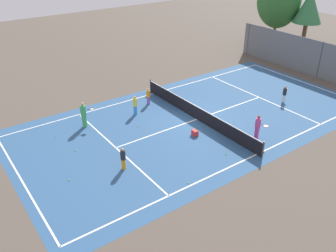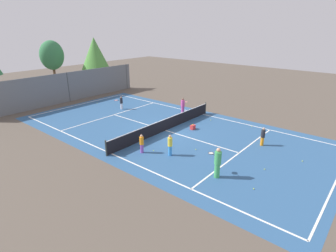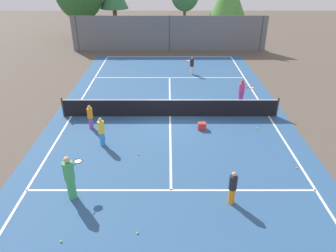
# 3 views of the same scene
# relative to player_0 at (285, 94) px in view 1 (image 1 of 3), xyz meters

# --- Properties ---
(ground_plane) EXTENTS (80.00, 80.00, 0.00)m
(ground_plane) POSITION_rel_player_0_xyz_m (-1.66, -7.26, -0.68)
(ground_plane) COLOR brown
(court_surface) EXTENTS (13.00, 25.00, 0.01)m
(court_surface) POSITION_rel_player_0_xyz_m (-1.66, -7.26, -0.68)
(court_surface) COLOR #2D5684
(court_surface) RESTS_ON ground_plane
(tennis_net) EXTENTS (11.90, 0.10, 1.10)m
(tennis_net) POSITION_rel_player_0_xyz_m (-1.66, -7.26, -0.17)
(tennis_net) COLOR #333833
(tennis_net) RESTS_ON ground_plane
(perimeter_fence) EXTENTS (18.00, 0.12, 3.20)m
(perimeter_fence) POSITION_rel_player_0_xyz_m (-1.66, 6.74, 0.92)
(perimeter_fence) COLOR slate
(perimeter_fence) RESTS_ON ground_plane
(tree_0) EXTENTS (4.98, 4.20, 7.94)m
(tree_0) POSITION_rel_player_0_xyz_m (-10.84, 11.71, 4.26)
(tree_0) COLOR brown
(tree_0) RESTS_ON ground_plane
(tree_1) EXTENTS (2.96, 2.96, 6.34)m
(tree_1) POSITION_rel_player_0_xyz_m (-7.44, 12.39, 3.96)
(tree_1) COLOR brown
(tree_1) RESTS_ON ground_plane
(player_0) EXTENTS (0.62, 0.84, 1.31)m
(player_0) POSITION_rel_player_0_xyz_m (0.00, 0.00, 0.00)
(player_0) COLOR silver
(player_0) RESTS_ON ground_plane
(player_1) EXTENTS (0.60, 0.96, 1.78)m
(player_1) POSITION_rel_player_0_xyz_m (-5.27, -14.05, 0.24)
(player_1) COLOR #3FA559
(player_1) RESTS_ON ground_plane
(player_2) EXTENTS (0.29, 0.29, 1.33)m
(player_2) POSITION_rel_player_0_xyz_m (0.49, -14.33, 0.00)
(player_2) COLOR orange
(player_2) RESTS_ON ground_plane
(player_3) EXTENTS (0.30, 0.30, 1.42)m
(player_3) POSITION_rel_player_0_xyz_m (-4.85, -10.35, 0.05)
(player_3) COLOR #388CD8
(player_3) RESTS_ON ground_plane
(player_4) EXTENTS (0.27, 0.27, 1.29)m
(player_4) POSITION_rel_player_0_xyz_m (-5.74, -8.67, -0.02)
(player_4) COLOR purple
(player_4) RESTS_ON ground_plane
(player_5) EXTENTS (0.92, 0.42, 1.62)m
(player_5) POSITION_rel_player_0_xyz_m (2.53, -5.84, 0.15)
(player_5) COLOR #D14799
(player_5) RESTS_ON ground_plane
(ball_crate) EXTENTS (0.41, 0.28, 0.43)m
(ball_crate) POSITION_rel_player_0_xyz_m (-0.04, -8.79, -0.50)
(ball_crate) COLOR red
(ball_crate) RESTS_ON ground_plane
(tennis_ball_0) EXTENTS (0.07, 0.07, 0.07)m
(tennis_ball_0) POSITION_rel_player_0_xyz_m (-0.26, -17.22, -0.65)
(tennis_ball_0) COLOR #CCE533
(tennis_ball_0) RESTS_ON ground_plane
(tennis_ball_1) EXTENTS (0.07, 0.07, 0.07)m
(tennis_ball_1) POSITION_rel_player_0_xyz_m (-0.29, 3.62, -0.65)
(tennis_ball_1) COLOR #CCE533
(tennis_ball_1) RESTS_ON ground_plane
(tennis_ball_2) EXTENTS (0.07, 0.07, 0.07)m
(tennis_ball_2) POSITION_rel_player_0_xyz_m (3.63, -12.23, -0.65)
(tennis_ball_2) COLOR #CCE533
(tennis_ball_2) RESTS_ON ground_plane
(tennis_ball_3) EXTENTS (0.07, 0.07, 0.07)m
(tennis_ball_3) POSITION_rel_player_0_xyz_m (-3.11, -11.19, -0.65)
(tennis_ball_3) COLOR #CCE533
(tennis_ball_3) RESTS_ON ground_plane
(tennis_ball_4) EXTENTS (0.07, 0.07, 0.07)m
(tennis_ball_4) POSITION_rel_player_0_xyz_m (2.81, -8.75, -0.65)
(tennis_ball_4) COLOR #CCE533
(tennis_ball_4) RESTS_ON ground_plane
(tennis_ball_5) EXTENTS (0.07, 0.07, 0.07)m
(tennis_ball_5) POSITION_rel_player_0_xyz_m (-2.76, -15.81, -0.65)
(tennis_ball_5) COLOR #CCE533
(tennis_ball_5) RESTS_ON ground_plane
(tennis_ball_6) EXTENTS (0.07, 0.07, 0.07)m
(tennis_ball_6) POSITION_rel_player_0_xyz_m (-5.10, -16.15, -0.65)
(tennis_ball_6) COLOR #CCE533
(tennis_ball_6) RESTS_ON ground_plane
(tennis_ball_7) EXTENTS (0.07, 0.07, 0.07)m
(tennis_ball_7) POSITION_rel_player_0_xyz_m (-0.48, -6.93, -0.65)
(tennis_ball_7) COLOR #CCE533
(tennis_ball_7) RESTS_ON ground_plane
(tennis_ball_8) EXTENTS (0.07, 0.07, 0.07)m
(tennis_ball_8) POSITION_rel_player_0_xyz_m (-1.63, -6.39, -0.65)
(tennis_ball_8) COLOR #CCE533
(tennis_ball_8) RESTS_ON ground_plane
(tennis_ball_9) EXTENTS (0.07, 0.07, 0.07)m
(tennis_ball_9) POSITION_rel_player_0_xyz_m (3.30, -6.99, -0.65)
(tennis_ball_9) COLOR #CCE533
(tennis_ball_9) RESTS_ON ground_plane
(tennis_ball_10) EXTENTS (0.07, 0.07, 0.07)m
(tennis_ball_10) POSITION_rel_player_0_xyz_m (-5.08, -9.12, -0.65)
(tennis_ball_10) COLOR #CCE533
(tennis_ball_10) RESTS_ON ground_plane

